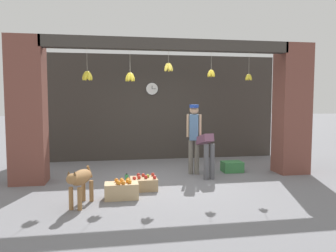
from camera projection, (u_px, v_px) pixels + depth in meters
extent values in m
plane|color=slate|center=(171.00, 180.00, 7.03)|extent=(60.00, 60.00, 0.00)
cube|color=#38332D|center=(155.00, 107.00, 9.50)|extent=(7.19, 0.12, 3.01)
cube|color=brown|center=(28.00, 111.00, 6.71)|extent=(0.70, 0.60, 3.01)
cube|color=brown|center=(292.00, 109.00, 7.69)|extent=(0.70, 0.60, 3.01)
cube|color=#3D3833|center=(170.00, 45.00, 6.92)|extent=(5.29, 0.24, 0.24)
cylinder|color=#B2AD99|center=(87.00, 60.00, 6.63)|extent=(0.01, 0.01, 0.46)
ellipsoid|color=yellow|center=(90.00, 76.00, 6.66)|extent=(0.14, 0.07, 0.21)
ellipsoid|color=yellow|center=(89.00, 76.00, 6.70)|extent=(0.11, 0.13, 0.22)
ellipsoid|color=yellow|center=(86.00, 76.00, 6.69)|extent=(0.11, 0.13, 0.22)
ellipsoid|color=yellow|center=(85.00, 76.00, 6.65)|extent=(0.14, 0.07, 0.21)
ellipsoid|color=yellow|center=(86.00, 76.00, 6.61)|extent=(0.11, 0.13, 0.22)
ellipsoid|color=yellow|center=(88.00, 76.00, 6.61)|extent=(0.11, 0.13, 0.22)
cylinder|color=#B2AD99|center=(130.00, 61.00, 6.81)|extent=(0.01, 0.01, 0.48)
ellipsoid|color=yellow|center=(133.00, 77.00, 6.85)|extent=(0.13, 0.07, 0.21)
ellipsoid|color=yellow|center=(131.00, 77.00, 6.89)|extent=(0.11, 0.13, 0.22)
ellipsoid|color=yellow|center=(129.00, 77.00, 6.88)|extent=(0.11, 0.13, 0.22)
ellipsoid|color=yellow|center=(128.00, 77.00, 6.83)|extent=(0.13, 0.07, 0.21)
ellipsoid|color=yellow|center=(129.00, 77.00, 6.79)|extent=(0.11, 0.13, 0.22)
ellipsoid|color=yellow|center=(131.00, 77.00, 6.80)|extent=(0.11, 0.13, 0.22)
cylinder|color=#B2AD99|center=(168.00, 57.00, 6.96)|extent=(0.01, 0.01, 0.26)
ellipsoid|color=yellow|center=(171.00, 67.00, 6.99)|extent=(0.13, 0.07, 0.20)
ellipsoid|color=yellow|center=(169.00, 67.00, 7.03)|extent=(0.09, 0.13, 0.21)
ellipsoid|color=yellow|center=(166.00, 67.00, 7.00)|extent=(0.12, 0.11, 0.21)
ellipsoid|color=yellow|center=(167.00, 67.00, 6.94)|extent=(0.12, 0.11, 0.21)
ellipsoid|color=yellow|center=(169.00, 67.00, 6.93)|extent=(0.09, 0.13, 0.21)
cylinder|color=#B2AD99|center=(211.00, 61.00, 7.11)|extent=(0.01, 0.01, 0.39)
ellipsoid|color=yellow|center=(213.00, 73.00, 7.14)|extent=(0.12, 0.06, 0.18)
ellipsoid|color=yellow|center=(211.00, 74.00, 7.18)|extent=(0.08, 0.11, 0.18)
ellipsoid|color=yellow|center=(209.00, 73.00, 7.15)|extent=(0.11, 0.09, 0.19)
ellipsoid|color=yellow|center=(210.00, 73.00, 7.10)|extent=(0.11, 0.09, 0.19)
ellipsoid|color=yellow|center=(212.00, 73.00, 7.09)|extent=(0.08, 0.11, 0.18)
cylinder|color=#B2AD99|center=(249.00, 63.00, 7.21)|extent=(0.01, 0.01, 0.48)
ellipsoid|color=yellow|center=(250.00, 77.00, 7.24)|extent=(0.10, 0.05, 0.15)
ellipsoid|color=yellow|center=(249.00, 77.00, 7.27)|extent=(0.07, 0.10, 0.16)
ellipsoid|color=yellow|center=(247.00, 77.00, 7.25)|extent=(0.09, 0.08, 0.16)
ellipsoid|color=yellow|center=(248.00, 77.00, 7.20)|extent=(0.09, 0.08, 0.16)
ellipsoid|color=yellow|center=(250.00, 77.00, 7.20)|extent=(0.07, 0.10, 0.16)
ellipsoid|color=#9E7042|center=(81.00, 177.00, 5.34)|extent=(0.43, 0.65, 0.24)
cylinder|color=#9E7042|center=(80.00, 199.00, 5.12)|extent=(0.07, 0.07, 0.36)
cylinder|color=#9E7042|center=(71.00, 198.00, 5.15)|extent=(0.07, 0.07, 0.36)
cylinder|color=#9E7042|center=(91.00, 191.00, 5.57)|extent=(0.07, 0.07, 0.36)
cylinder|color=#9E7042|center=(83.00, 191.00, 5.60)|extent=(0.07, 0.07, 0.36)
ellipsoid|color=#9E7042|center=(72.00, 179.00, 5.01)|extent=(0.22, 0.26, 0.16)
cone|color=brown|center=(75.00, 173.00, 4.99)|extent=(0.05, 0.05, 0.07)
cone|color=brown|center=(69.00, 173.00, 5.01)|extent=(0.05, 0.05, 0.07)
cylinder|color=#9E7042|center=(89.00, 171.00, 5.66)|extent=(0.11, 0.20, 0.25)
cylinder|color=#6B665B|center=(197.00, 157.00, 7.60)|extent=(0.11, 0.11, 0.80)
cylinder|color=#6B665B|center=(191.00, 157.00, 7.62)|extent=(0.11, 0.11, 0.80)
cube|color=#4C7099|center=(194.00, 127.00, 7.55)|extent=(0.24, 0.22, 0.60)
cylinder|color=tan|center=(200.00, 126.00, 7.53)|extent=(0.06, 0.06, 0.53)
cylinder|color=tan|center=(188.00, 126.00, 7.56)|extent=(0.06, 0.06, 0.53)
sphere|color=tan|center=(194.00, 110.00, 7.52)|extent=(0.21, 0.21, 0.21)
cylinder|color=#234299|center=(194.00, 106.00, 7.51)|extent=(0.21, 0.21, 0.07)
cube|color=#234299|center=(194.00, 108.00, 7.41)|extent=(0.20, 0.16, 0.01)
cylinder|color=#56565B|center=(206.00, 162.00, 7.09)|extent=(0.11, 0.11, 0.78)
cylinder|color=#56565B|center=(212.00, 161.00, 7.13)|extent=(0.11, 0.11, 0.78)
cube|color=#754760|center=(204.00, 139.00, 7.32)|extent=(0.29, 0.60, 0.31)
sphere|color=black|center=(198.00, 135.00, 7.66)|extent=(0.19, 0.19, 0.19)
cube|color=tan|center=(121.00, 191.00, 5.73)|extent=(0.58, 0.32, 0.28)
sphere|color=orange|center=(118.00, 182.00, 5.67)|extent=(0.07, 0.07, 0.07)
sphere|color=orange|center=(122.00, 180.00, 5.82)|extent=(0.07, 0.07, 0.07)
sphere|color=orange|center=(123.00, 183.00, 5.61)|extent=(0.07, 0.07, 0.07)
sphere|color=orange|center=(116.00, 180.00, 5.80)|extent=(0.07, 0.07, 0.07)
sphere|color=orange|center=(130.00, 182.00, 5.68)|extent=(0.07, 0.07, 0.07)
sphere|color=orange|center=(123.00, 181.00, 5.72)|extent=(0.07, 0.07, 0.07)
sphere|color=orange|center=(128.00, 181.00, 5.75)|extent=(0.07, 0.07, 0.07)
sphere|color=orange|center=(119.00, 183.00, 5.61)|extent=(0.07, 0.07, 0.07)
sphere|color=orange|center=(128.00, 180.00, 5.84)|extent=(0.07, 0.07, 0.07)
cube|color=tan|center=(144.00, 184.00, 6.32)|extent=(0.51, 0.42, 0.23)
sphere|color=red|center=(146.00, 177.00, 6.26)|extent=(0.07, 0.07, 0.07)
sphere|color=red|center=(134.00, 178.00, 6.17)|extent=(0.07, 0.07, 0.07)
sphere|color=#99B238|center=(148.00, 176.00, 6.35)|extent=(0.07, 0.07, 0.07)
sphere|color=red|center=(143.00, 175.00, 6.43)|extent=(0.07, 0.07, 0.07)
sphere|color=red|center=(155.00, 177.00, 6.24)|extent=(0.07, 0.07, 0.07)
sphere|color=red|center=(139.00, 177.00, 6.24)|extent=(0.07, 0.07, 0.07)
sphere|color=red|center=(138.00, 175.00, 6.45)|extent=(0.07, 0.07, 0.07)
sphere|color=red|center=(153.00, 174.00, 6.48)|extent=(0.07, 0.07, 0.07)
cube|color=#387A42|center=(232.00, 167.00, 7.87)|extent=(0.47, 0.37, 0.25)
cylinder|color=#38934C|center=(127.00, 181.00, 6.53)|extent=(0.07, 0.07, 0.24)
cylinder|color=black|center=(127.00, 174.00, 6.52)|extent=(0.04, 0.04, 0.03)
cylinder|color=black|center=(152.00, 89.00, 9.38)|extent=(0.36, 0.01, 0.36)
cylinder|color=white|center=(152.00, 89.00, 9.36)|extent=(0.34, 0.02, 0.34)
cube|color=black|center=(152.00, 87.00, 9.35)|extent=(0.01, 0.01, 0.09)
cube|color=black|center=(154.00, 89.00, 9.36)|extent=(0.13, 0.01, 0.01)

